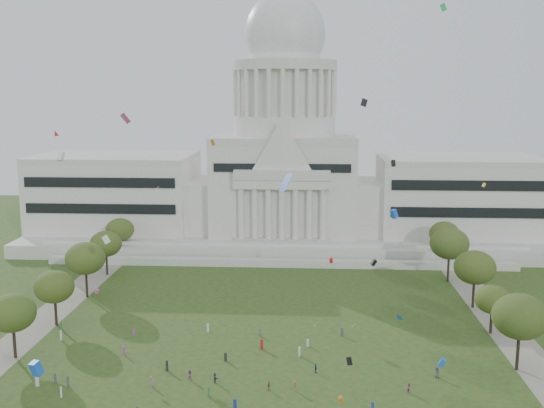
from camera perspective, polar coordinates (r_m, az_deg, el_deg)
capitol at (r=203.88m, az=1.12°, el=2.82°), size 160.00×64.50×91.30m
path_left at (r=139.32m, az=-20.88°, el=-10.63°), size 8.00×160.00×0.04m
path_right at (r=133.84m, az=21.02°, el=-11.49°), size 8.00×160.00×0.04m
row_tree_l_2 at (r=124.53m, az=-22.25°, el=-9.03°), size 8.42×8.42×11.97m
row_tree_r_2 at (r=118.24m, az=21.36°, el=-9.38°), size 9.55×9.55×13.58m
row_tree_l_3 at (r=138.66m, az=-18.94°, el=-7.05°), size 8.12×8.12×11.55m
row_tree_r_3 at (r=134.55m, az=19.16°, el=-8.08°), size 7.01×7.01×9.98m
row_tree_l_4 at (r=154.96m, az=-16.39°, el=-4.70°), size 9.29×9.29×13.21m
row_tree_r_4 at (r=148.42m, az=17.72°, el=-5.44°), size 9.19×9.19×13.06m
row_tree_l_5 at (r=172.61m, az=-14.67°, el=-3.48°), size 8.33×8.33×11.85m
row_tree_r_5 at (r=166.98m, az=15.62°, el=-3.43°), size 9.82×9.82×13.96m
row_tree_l_6 at (r=190.00m, az=-13.47°, el=-2.26°), size 8.19×8.19×11.64m
row_tree_r_6 at (r=184.91m, az=15.19°, el=-2.59°), size 8.42×8.42×11.97m
person_0 at (r=114.29m, az=14.58°, el=-14.37°), size 1.08×1.11×1.92m
person_2 at (r=108.01m, az=12.21°, el=-15.82°), size 0.98×0.90×1.71m
person_3 at (r=106.42m, az=2.04°, el=-15.97°), size 1.06×1.30×1.79m
person_4 at (r=106.58m, az=-0.29°, el=-15.98°), size 0.73×1.03×1.58m
person_5 at (r=109.45m, az=-5.13°, el=-15.26°), size 1.34×1.71×1.73m
person_8 at (r=110.95m, az=-7.40°, el=-14.94°), size 0.90×0.61×1.73m
person_10 at (r=112.78m, az=3.94°, el=-14.50°), size 0.75×1.02×1.56m
distant_crowd at (r=115.72m, az=-8.70°, el=-13.89°), size 60.08×38.66×1.94m
kite_swarm at (r=100.65m, az=0.24°, el=-1.39°), size 94.30×101.16×64.15m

